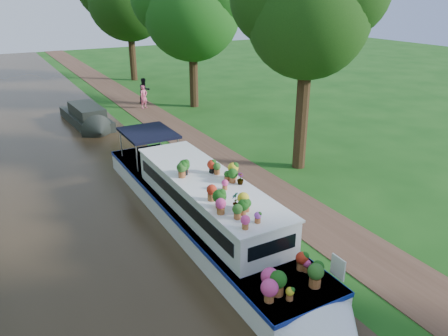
% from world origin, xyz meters
% --- Properties ---
extents(ground, '(100.00, 100.00, 0.00)m').
position_xyz_m(ground, '(0.00, 0.00, 0.00)').
color(ground, '#144511').
rests_on(ground, ground).
extents(canal_water, '(10.00, 100.00, 0.02)m').
position_xyz_m(canal_water, '(-6.00, 0.00, 0.01)').
color(canal_water, black).
rests_on(canal_water, ground).
extents(towpath, '(2.20, 100.00, 0.03)m').
position_xyz_m(towpath, '(1.20, 0.00, 0.01)').
color(towpath, '#493022').
rests_on(towpath, ground).
extents(plant_boat, '(2.29, 13.52, 2.28)m').
position_xyz_m(plant_boat, '(-2.25, -0.09, 0.85)').
color(plant_boat, white).
rests_on(plant_boat, canal_water).
extents(tree_near_overhang, '(5.52, 5.28, 8.99)m').
position_xyz_m(tree_near_overhang, '(3.79, 3.06, 6.60)').
color(tree_near_overhang, black).
rests_on(tree_near_overhang, ground).
extents(tree_near_mid, '(6.90, 6.60, 9.40)m').
position_xyz_m(tree_near_mid, '(4.48, 15.08, 6.44)').
color(tree_near_mid, black).
rests_on(tree_near_mid, ground).
extents(second_boat, '(2.01, 6.06, 1.16)m').
position_xyz_m(second_boat, '(-2.75, 14.00, 0.47)').
color(second_boat, black).
rests_on(second_boat, canal_water).
extents(pedestrian_pink, '(0.64, 0.52, 1.50)m').
position_xyz_m(pedestrian_pink, '(1.39, 16.08, 0.78)').
color(pedestrian_pink, '#D4578D').
rests_on(pedestrian_pink, towpath).
extents(pedestrian_dark, '(0.91, 0.75, 1.70)m').
position_xyz_m(pedestrian_dark, '(1.90, 17.37, 0.88)').
color(pedestrian_dark, black).
rests_on(pedestrian_dark, towpath).
extents(verge_plant, '(0.42, 0.39, 0.38)m').
position_xyz_m(verge_plant, '(0.05, 3.71, 0.19)').
color(verge_plant, '#1D6320').
rests_on(verge_plant, ground).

